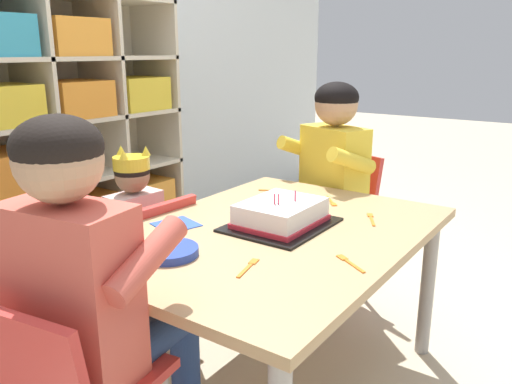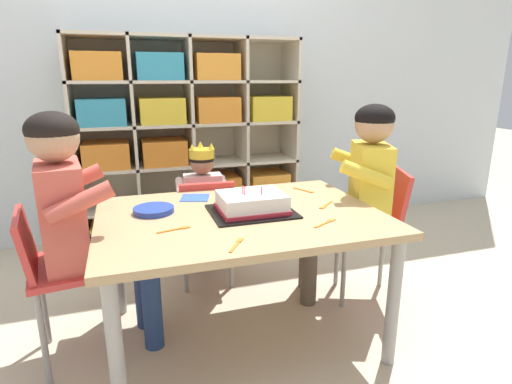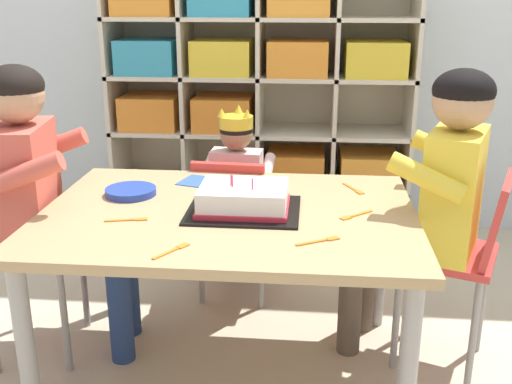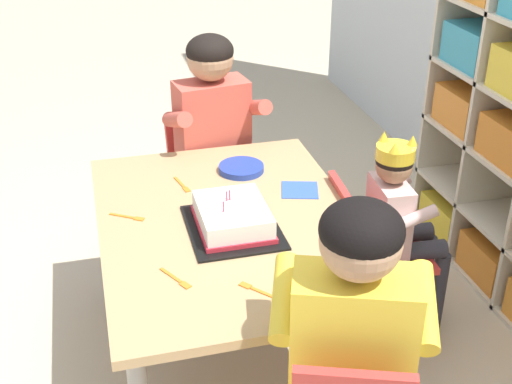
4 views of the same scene
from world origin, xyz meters
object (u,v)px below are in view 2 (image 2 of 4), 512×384
(classroom_chair_blue, at_px, (206,224))
(child_with_crown, at_px, (202,195))
(adult_helper_seated, at_px, (80,211))
(fork_at_table_front_edge, at_px, (304,190))
(birthday_cake_on_tray, at_px, (252,205))
(fork_near_cake_tray, at_px, (326,223))
(activity_table, at_px, (241,228))
(classroom_chair_guest_side, at_px, (377,222))
(fork_scattered_mid_table, at_px, (237,244))
(fork_near_child_seat, at_px, (176,229))
(guest_at_table_side, at_px, (358,183))
(fork_by_napkin, at_px, (326,205))
(classroom_chair_adult_side, at_px, (57,267))
(paper_plate_stack, at_px, (154,210))

(classroom_chair_blue, distance_m, child_with_crown, 0.18)
(adult_helper_seated, xyz_separation_m, fork_at_table_front_edge, (1.06, 0.16, -0.04))
(birthday_cake_on_tray, xyz_separation_m, fork_near_cake_tray, (0.24, -0.22, -0.03))
(activity_table, height_order, adult_helper_seated, adult_helper_seated)
(classroom_chair_blue, xyz_separation_m, classroom_chair_guest_side, (0.83, -0.42, 0.06))
(birthday_cake_on_tray, distance_m, fork_scattered_mid_table, 0.36)
(activity_table, bearing_deg, fork_near_child_seat, -158.73)
(guest_at_table_side, xyz_separation_m, fork_scattered_mid_table, (-0.77, -0.49, -0.04))
(child_with_crown, xyz_separation_m, classroom_chair_guest_side, (0.82, -0.53, -0.08))
(classroom_chair_blue, distance_m, fork_at_table_front_edge, 0.59)
(adult_helper_seated, distance_m, classroom_chair_guest_side, 1.43)
(activity_table, xyz_separation_m, classroom_chair_guest_side, (0.78, 0.13, -0.10))
(classroom_chair_blue, distance_m, fork_by_napkin, 0.75)
(child_with_crown, height_order, birthday_cake_on_tray, child_with_crown)
(classroom_chair_adult_side, bearing_deg, guest_at_table_side, -94.89)
(birthday_cake_on_tray, relative_size, fork_by_napkin, 3.27)
(activity_table, relative_size, classroom_chair_guest_side, 1.69)
(adult_helper_seated, xyz_separation_m, fork_scattered_mid_table, (0.54, -0.42, -0.04))
(activity_table, relative_size, fork_scattered_mid_table, 10.22)
(child_with_crown, relative_size, fork_by_napkin, 7.53)
(fork_near_child_seat, bearing_deg, fork_scattered_mid_table, 117.31)
(activity_table, relative_size, fork_by_napkin, 10.97)
(fork_by_napkin, bearing_deg, fork_near_child_seat, 147.71)
(classroom_chair_blue, bearing_deg, fork_scattered_mid_table, 90.57)
(birthday_cake_on_tray, relative_size, fork_scattered_mid_table, 3.05)
(adult_helper_seated, bearing_deg, child_with_crown, -55.32)
(paper_plate_stack, distance_m, fork_near_cake_tray, 0.73)
(activity_table, height_order, fork_at_table_front_edge, fork_at_table_front_edge)
(fork_near_cake_tray, xyz_separation_m, fork_scattered_mid_table, (-0.40, -0.10, 0.00))
(child_with_crown, relative_size, fork_at_table_front_edge, 6.70)
(classroom_chair_blue, distance_m, birthday_cake_on_tray, 0.62)
(classroom_chair_adult_side, xyz_separation_m, fork_near_cake_tray, (1.04, -0.30, 0.18))
(classroom_chair_blue, bearing_deg, activity_table, 99.59)
(birthday_cake_on_tray, height_order, fork_at_table_front_edge, birthday_cake_on_tray)
(fork_by_napkin, bearing_deg, classroom_chair_guest_side, -20.46)
(fork_near_cake_tray, distance_m, fork_scattered_mid_table, 0.41)
(classroom_chair_guest_side, distance_m, fork_by_napkin, 0.44)
(classroom_chair_guest_side, relative_size, fork_by_napkin, 6.48)
(classroom_chair_blue, relative_size, fork_scattered_mid_table, 5.45)
(fork_by_napkin, distance_m, fork_scattered_mid_table, 0.59)
(classroom_chair_blue, xyz_separation_m, birthday_cake_on_tray, (0.10, -0.55, 0.26))
(fork_near_cake_tray, bearing_deg, classroom_chair_blue, -95.04)
(birthday_cake_on_tray, bearing_deg, classroom_chair_blue, 100.66)
(classroom_chair_adult_side, relative_size, paper_plate_stack, 3.81)
(classroom_chair_adult_side, distance_m, guest_at_table_side, 1.44)
(classroom_chair_blue, distance_m, adult_helper_seated, 0.79)
(birthday_cake_on_tray, bearing_deg, fork_scattered_mid_table, -115.91)
(child_with_crown, distance_m, fork_by_napkin, 0.81)
(guest_at_table_side, distance_m, fork_at_table_front_edge, 0.27)
(classroom_chair_blue, xyz_separation_m, classroom_chair_adult_side, (-0.70, -0.47, 0.05))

